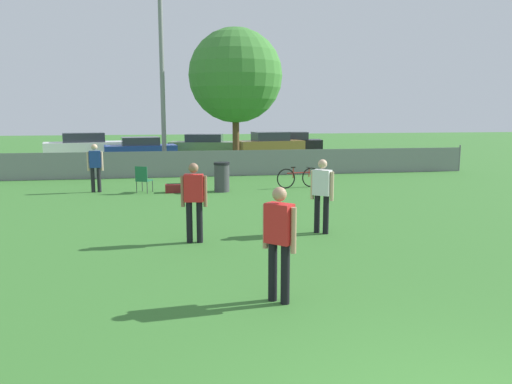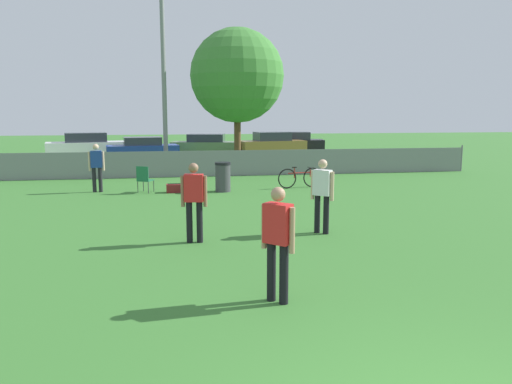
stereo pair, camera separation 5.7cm
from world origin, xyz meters
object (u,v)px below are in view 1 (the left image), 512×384
player_thrower_red (194,197)px  trash_bin (222,177)px  folding_chair_sideline (143,178)px  parked_car_dark (292,143)px  spectator_in_blue (95,165)px  bicycle_sideline (299,177)px  tree_near_pole (235,76)px  gear_bag_sideline (175,188)px  player_receiver_white (322,191)px  light_pole (161,39)px  parked_car_white (84,146)px  parked_car_olive (204,145)px  parked_car_tan (270,144)px  player_defender_red (279,237)px  parked_car_blue (141,148)px

player_thrower_red → trash_bin: 6.85m
folding_chair_sideline → parked_car_dark: parked_car_dark is taller
spectator_in_blue → bicycle_sideline: size_ratio=0.97×
spectator_in_blue → trash_bin: spectator_in_blue is taller
bicycle_sideline → trash_bin: 2.88m
player_thrower_red → spectator_in_blue: player_thrower_red is taller
spectator_in_blue → folding_chair_sideline: bearing=159.0°
tree_near_pole → player_thrower_red: (-2.69, -13.51, -3.44)m
folding_chair_sideline → gear_bag_sideline: size_ratio=1.45×
player_receiver_white → trash_bin: player_receiver_white is taller
folding_chair_sideline → light_pole: bearing=-71.8°
parked_car_white → parked_car_dark: (13.36, 1.65, -0.05)m
player_thrower_red → trash_bin: bearing=88.3°
tree_near_pole → parked_car_olive: (-0.92, 8.41, -3.75)m
gear_bag_sideline → parked_car_white: (-5.22, 14.46, 0.58)m
folding_chair_sideline → player_thrower_red: bearing=126.5°
player_receiver_white → parked_car_tan: bearing=121.1°
spectator_in_blue → parked_car_olive: spectator_in_blue is taller
player_receiver_white → player_defender_red: bearing=-75.9°
player_receiver_white → parked_car_dark: 23.12m
light_pole → trash_bin: bearing=-71.1°
parked_car_white → parked_car_blue: size_ratio=1.14×
parked_car_olive → parked_car_white: bearing=-162.9°
bicycle_sideline → gear_bag_sideline: bicycle_sideline is taller
player_thrower_red → parked_car_blue: bearing=105.3°
folding_chair_sideline → trash_bin: trash_bin is taller
spectator_in_blue → trash_bin: bearing=166.2°
spectator_in_blue → parked_car_tan: (8.90, 13.77, -0.23)m
parked_car_tan → parked_car_dark: 2.62m
player_thrower_red → player_receiver_white: bearing=15.6°
spectator_in_blue → parked_car_dark: spectator_in_blue is taller
spectator_in_blue → player_receiver_white: bearing=124.2°
parked_car_olive → bicycle_sideline: bearing=-69.1°
parked_car_olive → gear_bag_sideline: bearing=-86.0°
trash_bin → parked_car_dark: bearing=68.0°
parked_car_blue → player_defender_red: bearing=-90.4°
parked_car_tan → player_thrower_red: bearing=-114.5°
trash_bin → gear_bag_sideline: bearing=177.4°
light_pole → parked_car_olive: 11.04m
spectator_in_blue → parked_car_white: 14.16m
tree_near_pole → trash_bin: bearing=-101.7°
folding_chair_sideline → parked_car_tan: 15.98m
gear_bag_sideline → parked_car_dark: (8.14, 16.12, 0.54)m
trash_bin → light_pole: bearing=108.9°
player_receiver_white → folding_chair_sideline: 7.82m
gear_bag_sideline → parked_car_olive: 15.28m
player_receiver_white → trash_bin: size_ratio=1.66×
spectator_in_blue → parked_car_white: bearing=-85.2°
light_pole → parked_car_olive: light_pole is taller
folding_chair_sideline → gear_bag_sideline: (1.05, -0.10, -0.37)m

